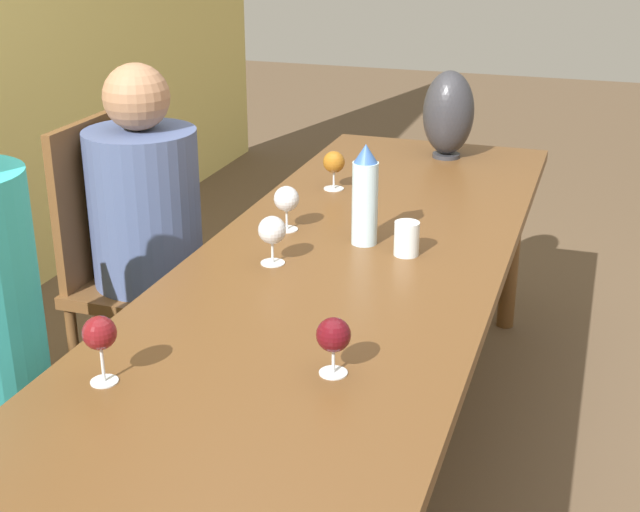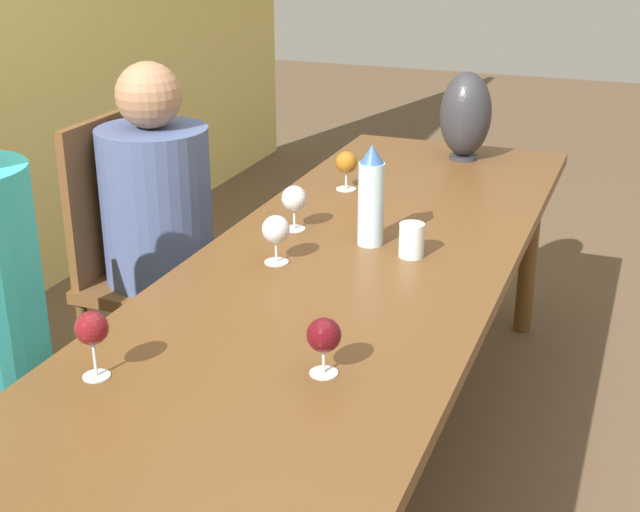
% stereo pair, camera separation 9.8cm
% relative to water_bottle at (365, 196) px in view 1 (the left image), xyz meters
% --- Properties ---
extents(ground_plane, '(14.00, 14.00, 0.00)m').
position_rel_water_bottle_xyz_m(ground_plane, '(-0.19, 0.01, -0.87)').
color(ground_plane, brown).
extents(dining_table, '(2.78, 0.84, 0.73)m').
position_rel_water_bottle_xyz_m(dining_table, '(-0.19, 0.01, -0.21)').
color(dining_table, brown).
rests_on(dining_table, ground_plane).
extents(water_bottle, '(0.07, 0.07, 0.29)m').
position_rel_water_bottle_xyz_m(water_bottle, '(0.00, 0.00, 0.00)').
color(water_bottle, silver).
rests_on(water_bottle, dining_table).
extents(water_tumbler, '(0.07, 0.07, 0.10)m').
position_rel_water_bottle_xyz_m(water_tumbler, '(-0.05, -0.13, -0.09)').
color(water_tumbler, silver).
rests_on(water_tumbler, dining_table).
extents(vase, '(0.19, 0.19, 0.33)m').
position_rel_water_bottle_xyz_m(vase, '(0.98, -0.05, 0.03)').
color(vase, '#2D2D33').
rests_on(vase, dining_table).
extents(wine_glass_0, '(0.08, 0.08, 0.13)m').
position_rel_water_bottle_xyz_m(wine_glass_0, '(-0.22, 0.19, -0.05)').
color(wine_glass_0, silver).
rests_on(wine_glass_0, dining_table).
extents(wine_glass_1, '(0.07, 0.07, 0.15)m').
position_rel_water_bottle_xyz_m(wine_glass_1, '(-0.93, 0.29, -0.03)').
color(wine_glass_1, silver).
rests_on(wine_glass_1, dining_table).
extents(wine_glass_2, '(0.08, 0.08, 0.13)m').
position_rel_water_bottle_xyz_m(wine_glass_2, '(0.03, 0.25, -0.05)').
color(wine_glass_2, silver).
rests_on(wine_glass_2, dining_table).
extents(wine_glass_3, '(0.07, 0.07, 0.13)m').
position_rel_water_bottle_xyz_m(wine_glass_3, '(0.46, 0.24, -0.05)').
color(wine_glass_3, silver).
rests_on(wine_glass_3, dining_table).
extents(wine_glass_4, '(0.07, 0.07, 0.13)m').
position_rel_water_bottle_xyz_m(wine_glass_4, '(-0.75, -0.14, -0.05)').
color(wine_glass_4, silver).
rests_on(wine_glass_4, dining_table).
extents(chair_far, '(0.44, 0.44, 1.00)m').
position_rel_water_bottle_xyz_m(chair_far, '(0.08, 0.82, -0.34)').
color(chair_far, brown).
rests_on(chair_far, ground_plane).
extents(person_far, '(0.35, 0.35, 1.19)m').
position_rel_water_bottle_xyz_m(person_far, '(0.08, 0.73, -0.23)').
color(person_far, '#2D2D38').
rests_on(person_far, ground_plane).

